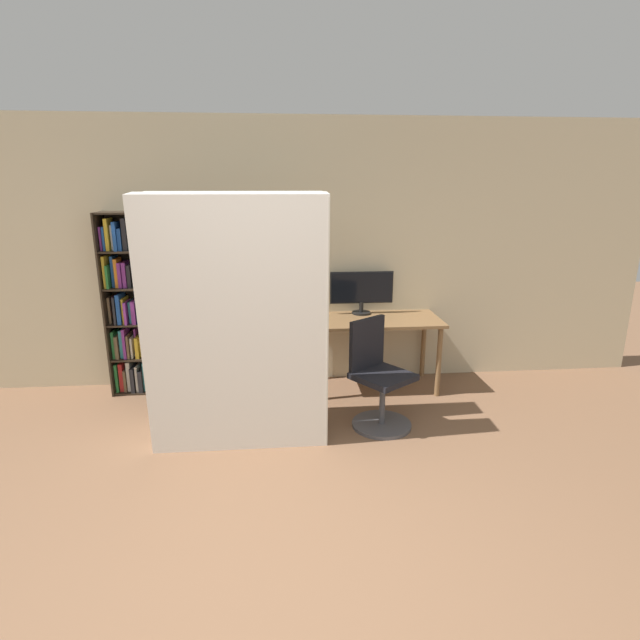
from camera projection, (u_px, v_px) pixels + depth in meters
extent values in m
plane|color=brown|center=(278.00, 626.00, 2.41)|extent=(16.00, 16.00, 0.00)
cube|color=#C6B793|center=(273.00, 255.00, 5.11)|extent=(8.00, 0.06, 2.70)
cube|color=brown|center=(373.00, 320.00, 5.02)|extent=(1.35, 0.65, 0.03)
cylinder|color=brown|center=(315.00, 366.00, 4.82)|extent=(0.05, 0.05, 0.72)
cylinder|color=brown|center=(439.00, 362.00, 4.92)|extent=(0.05, 0.05, 0.72)
cylinder|color=brown|center=(311.00, 349.00, 5.32)|extent=(0.05, 0.05, 0.72)
cylinder|color=brown|center=(423.00, 345.00, 5.43)|extent=(0.05, 0.05, 0.72)
cylinder|color=black|center=(361.00, 313.00, 5.20)|extent=(0.19, 0.19, 0.02)
cylinder|color=black|center=(361.00, 307.00, 5.19)|extent=(0.04, 0.04, 0.10)
cube|color=black|center=(362.00, 287.00, 5.14)|extent=(0.65, 0.02, 0.33)
cube|color=black|center=(362.00, 288.00, 5.13)|extent=(0.63, 0.03, 0.31)
cylinder|color=#4C4C51|center=(381.00, 424.00, 4.39)|extent=(0.52, 0.52, 0.03)
cylinder|color=#4C4C51|center=(382.00, 401.00, 4.33)|extent=(0.05, 0.05, 0.41)
cube|color=black|center=(383.00, 376.00, 4.27)|extent=(0.61, 0.61, 0.05)
cube|color=black|center=(367.00, 343.00, 4.34)|extent=(0.34, 0.27, 0.45)
cube|color=#2D2319|center=(108.00, 305.00, 4.90)|extent=(0.02, 0.33, 1.80)
cube|color=#2D2319|center=(169.00, 304.00, 4.95)|extent=(0.02, 0.33, 1.80)
cube|color=#2D2319|center=(143.00, 301.00, 5.08)|extent=(0.60, 0.02, 1.80)
cube|color=#2D2319|center=(147.00, 388.00, 5.16)|extent=(0.57, 0.30, 0.02)
cube|color=#2D2319|center=(144.00, 356.00, 5.07)|extent=(0.57, 0.30, 0.02)
cube|color=#2D2319|center=(140.00, 322.00, 4.97)|extent=(0.57, 0.30, 0.02)
cube|color=#2D2319|center=(137.00, 287.00, 4.88)|extent=(0.57, 0.30, 0.02)
cube|color=#2D2319|center=(133.00, 251.00, 4.78)|extent=(0.57, 0.30, 0.02)
cube|color=#2D2319|center=(129.00, 213.00, 4.69)|extent=(0.57, 0.30, 0.02)
cube|color=#287A38|center=(119.00, 375.00, 5.10)|extent=(0.03, 0.23, 0.30)
cube|color=red|center=(123.00, 375.00, 5.10)|extent=(0.04, 0.17, 0.29)
cube|color=brown|center=(127.00, 379.00, 5.10)|extent=(0.02, 0.19, 0.23)
cube|color=silver|center=(132.00, 373.00, 5.13)|extent=(0.04, 0.23, 0.31)
cube|color=#232328|center=(135.00, 377.00, 5.09)|extent=(0.04, 0.23, 0.26)
cube|color=silver|center=(139.00, 376.00, 5.12)|extent=(0.02, 0.23, 0.27)
cube|color=#232328|center=(143.00, 378.00, 5.11)|extent=(0.04, 0.25, 0.22)
cube|color=teal|center=(147.00, 373.00, 5.14)|extent=(0.03, 0.23, 0.30)
cube|color=#287A38|center=(116.00, 343.00, 5.01)|extent=(0.03, 0.21, 0.27)
cube|color=brown|center=(120.00, 345.00, 5.02)|extent=(0.03, 0.25, 0.23)
cube|color=teal|center=(123.00, 342.00, 5.01)|extent=(0.03, 0.18, 0.29)
cube|color=#7A2D84|center=(127.00, 342.00, 4.99)|extent=(0.03, 0.21, 0.30)
cube|color=brown|center=(131.00, 345.00, 5.01)|extent=(0.02, 0.23, 0.24)
cube|color=silver|center=(134.00, 346.00, 5.03)|extent=(0.02, 0.20, 0.21)
cube|color=#7A2D84|center=(138.00, 340.00, 5.07)|extent=(0.02, 0.17, 0.29)
cube|color=gold|center=(139.00, 345.00, 5.03)|extent=(0.03, 0.24, 0.22)
cube|color=gold|center=(144.00, 344.00, 5.07)|extent=(0.02, 0.22, 0.21)
cube|color=brown|center=(112.00, 309.00, 4.91)|extent=(0.02, 0.17, 0.26)
cube|color=#7A2D84|center=(117.00, 308.00, 4.96)|extent=(0.02, 0.20, 0.26)
cube|color=#232328|center=(118.00, 309.00, 4.91)|extent=(0.02, 0.25, 0.27)
cube|color=#1E4C9E|center=(121.00, 308.00, 4.90)|extent=(0.04, 0.23, 0.30)
cube|color=gold|center=(126.00, 310.00, 4.92)|extent=(0.02, 0.21, 0.25)
cube|color=#7A2D84|center=(128.00, 312.00, 4.89)|extent=(0.02, 0.21, 0.22)
cube|color=teal|center=(133.00, 310.00, 4.96)|extent=(0.03, 0.24, 0.21)
cube|color=#7A2D84|center=(135.00, 311.00, 4.90)|extent=(0.04, 0.20, 0.23)
cube|color=#1E4C9E|center=(140.00, 311.00, 4.91)|extent=(0.03, 0.17, 0.22)
cube|color=gold|center=(107.00, 271.00, 4.81)|extent=(0.02, 0.23, 0.31)
cube|color=#287A38|center=(109.00, 276.00, 4.78)|extent=(0.02, 0.18, 0.22)
cube|color=#1E4C9E|center=(115.00, 271.00, 4.85)|extent=(0.03, 0.18, 0.30)
cube|color=orange|center=(118.00, 273.00, 4.82)|extent=(0.03, 0.17, 0.28)
cube|color=#7A2D84|center=(123.00, 274.00, 4.84)|extent=(0.03, 0.24, 0.24)
cube|color=#7A2D84|center=(127.00, 274.00, 4.85)|extent=(0.03, 0.24, 0.24)
cube|color=#232328|center=(132.00, 275.00, 4.85)|extent=(0.03, 0.23, 0.22)
cube|color=#232328|center=(136.00, 271.00, 4.86)|extent=(0.04, 0.21, 0.29)
cube|color=orange|center=(141.00, 274.00, 4.88)|extent=(0.03, 0.20, 0.22)
cube|color=#7A2D84|center=(104.00, 238.00, 4.73)|extent=(0.02, 0.20, 0.22)
cube|color=#1E4C9E|center=(106.00, 238.00, 4.72)|extent=(0.02, 0.18, 0.22)
cube|color=gold|center=(109.00, 234.00, 4.71)|extent=(0.03, 0.19, 0.30)
cube|color=silver|center=(115.00, 237.00, 4.75)|extent=(0.02, 0.19, 0.24)
cube|color=#1E4C9E|center=(117.00, 236.00, 4.68)|extent=(0.03, 0.17, 0.27)
cube|color=#1E4C9E|center=(123.00, 239.00, 4.75)|extent=(0.03, 0.24, 0.21)
cube|color=#232328|center=(127.00, 234.00, 4.73)|extent=(0.04, 0.21, 0.30)
cube|color=teal|center=(132.00, 238.00, 4.78)|extent=(0.02, 0.19, 0.21)
cube|color=silver|center=(236.00, 327.00, 3.80)|extent=(1.39, 0.35, 2.01)
cube|color=beige|center=(326.00, 325.00, 3.86)|extent=(0.01, 0.36, 1.97)
cube|color=silver|center=(239.00, 316.00, 4.13)|extent=(1.39, 0.33, 2.00)
cube|color=beige|center=(322.00, 314.00, 4.19)|extent=(0.01, 0.34, 1.97)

